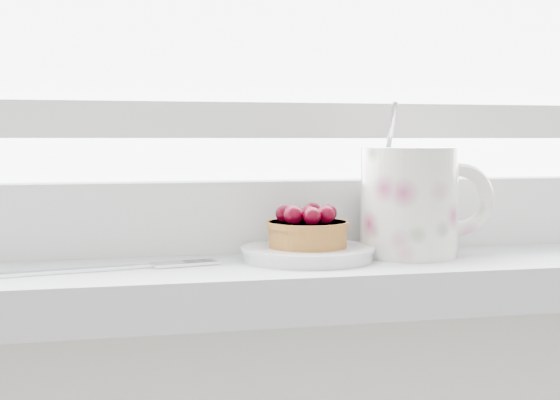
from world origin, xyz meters
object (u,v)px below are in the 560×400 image
object	(u,v)px
raspberry_tart	(308,229)
floral_mug	(413,199)
fork	(111,268)
saucer	(308,253)

from	to	relation	value
raspberry_tart	floral_mug	size ratio (longest dim) A/B	0.51
raspberry_tart	floral_mug	xyz separation A→B (m)	(0.10, 0.00, 0.03)
floral_mug	raspberry_tart	bearing A→B (deg)	-179.79
raspberry_tart	fork	distance (m)	0.18
raspberry_tart	fork	size ratio (longest dim) A/B	0.40
fork	floral_mug	bearing A→B (deg)	3.70
raspberry_tart	fork	world-z (taller)	raspberry_tart
floral_mug	fork	size ratio (longest dim) A/B	0.79
saucer	floral_mug	distance (m)	0.11
saucer	fork	bearing A→B (deg)	-174.29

